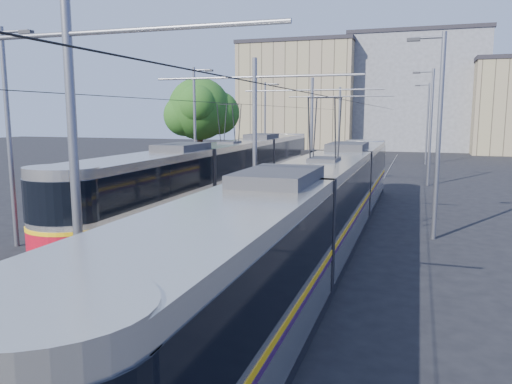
% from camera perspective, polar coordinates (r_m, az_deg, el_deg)
% --- Properties ---
extents(ground, '(160.00, 160.00, 0.00)m').
position_cam_1_polar(ground, '(15.14, -9.79, -10.24)').
color(ground, black).
rests_on(ground, ground).
extents(platform, '(4.00, 50.00, 0.30)m').
position_cam_1_polar(platform, '(30.75, 5.10, -0.12)').
color(platform, gray).
rests_on(platform, ground).
extents(tactile_strip_left, '(0.70, 50.00, 0.01)m').
position_cam_1_polar(tactile_strip_left, '(31.08, 2.50, 0.29)').
color(tactile_strip_left, gray).
rests_on(tactile_strip_left, platform).
extents(tactile_strip_right, '(0.70, 50.00, 0.01)m').
position_cam_1_polar(tactile_strip_right, '(30.44, 7.77, 0.04)').
color(tactile_strip_right, gray).
rests_on(tactile_strip_right, platform).
extents(rails, '(8.71, 70.00, 0.03)m').
position_cam_1_polar(rails, '(30.77, 5.10, -0.37)').
color(rails, gray).
rests_on(rails, ground).
extents(tram_left, '(2.43, 30.71, 5.50)m').
position_cam_1_polar(tram_left, '(29.02, -3.01, 2.47)').
color(tram_left, black).
rests_on(tram_left, ground).
extents(tram_right, '(2.43, 30.52, 5.50)m').
position_cam_1_polar(tram_right, '(18.10, 7.69, -0.97)').
color(tram_right, black).
rests_on(tram_right, ground).
extents(catenary, '(9.20, 70.00, 7.00)m').
position_cam_1_polar(catenary, '(27.62, 3.89, 8.00)').
color(catenary, slate).
rests_on(catenary, platform).
extents(street_lamps, '(15.18, 38.22, 8.00)m').
position_cam_1_polar(street_lamps, '(34.30, 6.71, 7.55)').
color(street_lamps, slate).
rests_on(street_lamps, ground).
extents(shelter, '(1.11, 1.37, 2.61)m').
position_cam_1_polar(shelter, '(28.96, 6.30, 2.34)').
color(shelter, black).
rests_on(shelter, platform).
extents(tree, '(5.36, 4.96, 7.79)m').
position_cam_1_polar(tree, '(39.94, -5.93, 9.29)').
color(tree, '#382314').
rests_on(tree, ground).
extents(building_left, '(16.32, 12.24, 15.12)m').
position_cam_1_polar(building_left, '(74.58, 5.13, 10.83)').
color(building_left, gray).
rests_on(building_left, ground).
extents(building_centre, '(18.36, 14.28, 16.12)m').
position_cam_1_polar(building_centre, '(76.68, 17.78, 10.77)').
color(building_centre, gray).
rests_on(building_centre, ground).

